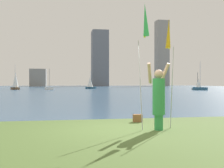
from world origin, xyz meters
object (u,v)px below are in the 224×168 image
(kite_flag_right, at_px, (169,36))
(sailboat_5, at_px, (90,83))
(bag, at_px, (138,118))
(kite_flag_left, at_px, (145,23))
(sailboat_1, at_px, (198,84))
(person, at_px, (159,97))
(sailboat_4, at_px, (49,88))
(sailboat_2, at_px, (200,88))
(sailboat_3, at_px, (15,81))

(kite_flag_right, height_order, sailboat_5, sailboat_5)
(sailboat_5, bearing_deg, bag, -93.59)
(kite_flag_left, distance_m, kite_flag_right, 1.26)
(sailboat_5, bearing_deg, sailboat_1, -31.62)
(person, relative_size, bag, 6.37)
(person, xyz_separation_m, sailboat_5, (3.18, 55.06, 0.41))
(sailboat_4, height_order, sailboat_5, sailboat_4)
(kite_flag_left, relative_size, sailboat_4, 0.89)
(sailboat_2, height_order, sailboat_4, sailboat_2)
(sailboat_5, bearing_deg, sailboat_3, -159.84)
(sailboat_1, relative_size, sailboat_4, 0.84)
(bag, bearing_deg, sailboat_1, 60.42)
(sailboat_1, xyz_separation_m, sailboat_4, (-28.60, 4.43, -0.74))
(sailboat_2, relative_size, sailboat_4, 1.29)
(kite_flag_right, distance_m, sailboat_1, 48.01)
(kite_flag_right, xyz_separation_m, sailboat_3, (-12.58, 48.98, -1.12))
(bag, distance_m, sailboat_4, 45.79)
(sailboat_2, bearing_deg, person, -118.91)
(sailboat_1, xyz_separation_m, sailboat_3, (-35.23, 6.68, 0.64))
(kite_flag_left, height_order, sailboat_4, sailboat_4)
(kite_flag_right, relative_size, bag, 10.99)
(bag, distance_m, sailboat_1, 47.22)
(person, relative_size, sailboat_5, 0.49)
(kite_flag_left, bearing_deg, person, 30.13)
(kite_flag_right, xyz_separation_m, sailboat_4, (-5.96, 46.73, -2.50))
(person, height_order, sailboat_3, sailboat_3)
(person, xyz_separation_m, kite_flag_left, (-0.49, -0.29, 2.06))
(kite_flag_left, height_order, sailboat_2, sailboat_2)
(bag, height_order, sailboat_5, sailboat_5)
(sailboat_2, height_order, sailboat_3, sailboat_2)
(person, relative_size, kite_flag_left, 0.55)
(bag, xyz_separation_m, sailboat_2, (21.97, 37.75, 0.22))
(sailboat_3, xyz_separation_m, sailboat_4, (6.62, -2.26, -1.38))
(kite_flag_left, xyz_separation_m, sailboat_4, (-4.97, 47.49, -2.70))
(sailboat_4, bearing_deg, kite_flag_right, -82.73)
(kite_flag_left, bearing_deg, sailboat_4, 95.98)
(sailboat_4, xyz_separation_m, sailboat_5, (8.65, 7.86, 1.05))
(person, bearing_deg, kite_flag_left, -164.04)
(kite_flag_right, bearing_deg, sailboat_3, 104.40)
(kite_flag_left, relative_size, sailboat_5, 0.90)
(sailboat_1, relative_size, sailboat_5, 0.85)
(bag, bearing_deg, sailboat_2, 59.81)
(person, relative_size, sailboat_3, 0.39)
(person, xyz_separation_m, sailboat_1, (23.14, 42.78, 0.10))
(kite_flag_left, bearing_deg, bag, 80.74)
(kite_flag_right, distance_m, sailboat_4, 47.17)
(sailboat_3, bearing_deg, bag, -75.98)
(sailboat_5, bearing_deg, sailboat_4, -137.72)
(bag, relative_size, sailboat_2, 0.06)
(sailboat_1, height_order, sailboat_3, sailboat_3)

